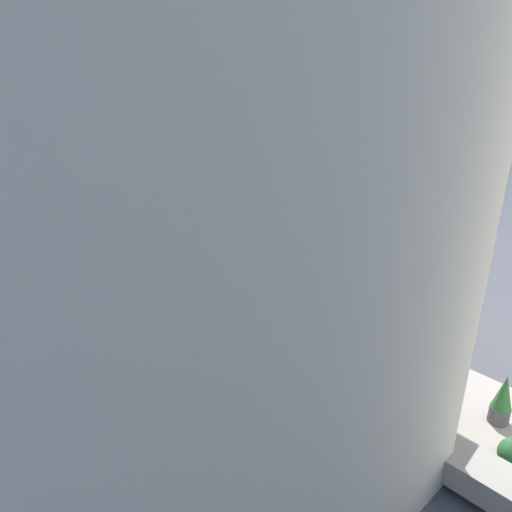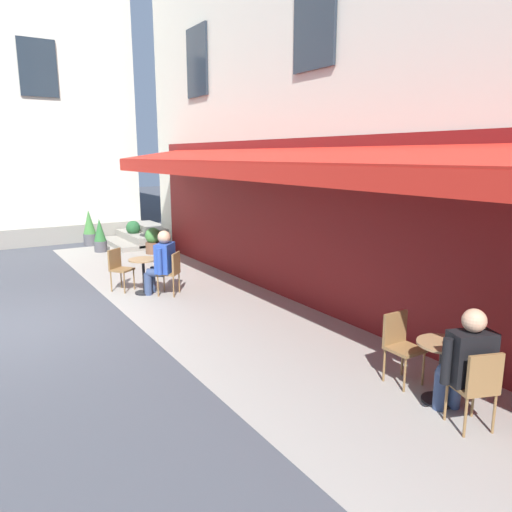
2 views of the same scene
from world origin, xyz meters
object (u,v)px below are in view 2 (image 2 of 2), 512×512
seated_patron_in_blue (162,261)px  potted_plant_under_sign (89,228)px  potted_plant_entrance_left (153,241)px  cafe_table_near_entrance (144,271)px  cafe_table_mid_terrace (442,363)px  cafe_chair_wicker_back_row (477,383)px  seated_companion_in_black (466,361)px  potted_plant_mid_terrace (133,231)px  cafe_chair_wicker_facing_street (172,270)px  cafe_chair_wicker_by_window (400,341)px  cafe_chair_wicker_corner_left (119,266)px  potted_plant_entrance_right (100,236)px

seated_patron_in_blue → potted_plant_under_sign: 6.61m
potted_plant_entrance_left → potted_plant_under_sign: bearing=28.3°
cafe_table_near_entrance → cafe_table_mid_terrace: size_ratio=1.00×
cafe_chair_wicker_back_row → seated_companion_in_black: bearing=-20.2°
cafe_table_mid_terrace → cafe_chair_wicker_back_row: size_ratio=0.82×
seated_companion_in_black → potted_plant_mid_terrace: seated_companion_in_black is taller
cafe_chair_wicker_back_row → cafe_table_mid_terrace: bearing=-20.2°
seated_patron_in_blue → seated_companion_in_black: seated_patron_in_blue is taller
cafe_chair_wicker_facing_street → cafe_chair_wicker_by_window: (-5.24, -0.94, 0.00)m
cafe_chair_wicker_by_window → potted_plant_entrance_left: size_ratio=1.17×
cafe_chair_wicker_facing_street → cafe_table_mid_terrace: 5.95m
cafe_chair_wicker_corner_left → potted_plant_entrance_right: size_ratio=0.89×
cafe_chair_wicker_facing_street → seated_companion_in_black: seated_companion_in_black is taller
cafe_chair_wicker_facing_street → cafe_chair_wicker_by_window: 5.32m
cafe_chair_wicker_back_row → potted_plant_entrance_right: size_ratio=0.89×
potted_plant_mid_terrace → potted_plant_under_sign: (0.59, 1.25, 0.13)m
seated_companion_in_black → potted_plant_mid_terrace: size_ratio=1.68×
cafe_chair_wicker_corner_left → potted_plant_entrance_right: 4.61m
cafe_chair_wicker_facing_street → cafe_chair_wicker_back_row: bearing=-173.8°
cafe_chair_wicker_facing_street → cafe_table_mid_terrace: size_ratio=1.21×
potted_plant_entrance_left → cafe_chair_wicker_back_row: bearing=177.2°
potted_plant_under_sign → potted_plant_entrance_left: size_ratio=1.49×
cafe_table_mid_terrace → cafe_chair_wicker_back_row: (-0.59, 0.22, 0.06)m
cafe_table_near_entrance → potted_plant_mid_terrace: 5.97m
cafe_chair_wicker_by_window → potted_plant_mid_terrace: 11.40m
seated_patron_in_blue → cafe_chair_wicker_by_window: bearing=-168.5°
cafe_chair_wicker_by_window → potted_plant_entrance_left: (9.63, -0.30, -0.16)m
potted_plant_entrance_left → potted_plant_mid_terrace: bearing=0.5°
cafe_chair_wicker_corner_left → potted_plant_under_sign: size_ratio=0.79×
cafe_chair_wicker_facing_street → cafe_chair_wicker_back_row: same height
cafe_table_mid_terrace → cafe_chair_wicker_facing_street: bearing=9.0°
cafe_chair_wicker_corner_left → cafe_chair_wicker_back_row: (-7.41, -1.54, 0.00)m
cafe_table_near_entrance → potted_plant_mid_terrace: size_ratio=0.96×
seated_patron_in_blue → seated_companion_in_black: size_ratio=1.04×
cafe_table_near_entrance → cafe_chair_wicker_back_row: cafe_chair_wicker_back_row is taller
cafe_table_near_entrance → cafe_chair_wicker_facing_street: (-0.43, -0.46, 0.06)m
cafe_chair_wicker_facing_street → cafe_chair_wicker_by_window: same height
cafe_chair_wicker_facing_street → cafe_chair_wicker_back_row: (-6.47, -0.71, 0.00)m
seated_companion_in_black → cafe_table_near_entrance: bearing=10.5°
cafe_table_near_entrance → cafe_chair_wicker_by_window: bearing=-166.2°
seated_patron_in_blue → potted_plant_entrance_left: (4.24, -1.39, -0.34)m
cafe_table_near_entrance → seated_companion_in_black: size_ratio=0.57×
cafe_chair_wicker_corner_left → potted_plant_entrance_left: bearing=-30.9°
seated_patron_in_blue → potted_plant_entrance_left: seated_patron_in_blue is taller
seated_companion_in_black → potted_plant_entrance_right: size_ratio=1.29×
cafe_chair_wicker_facing_street → potted_plant_entrance_left: (4.39, -1.23, -0.16)m
cafe_chair_wicker_back_row → cafe_chair_wicker_by_window: bearing=-10.6°
potted_plant_mid_terrace → potted_plant_entrance_left: (-1.77, -0.02, -0.04)m
seated_patron_in_blue → cafe_chair_wicker_corner_left: bearing=40.2°
cafe_table_near_entrance → potted_plant_entrance_left: (3.96, -1.69, -0.10)m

